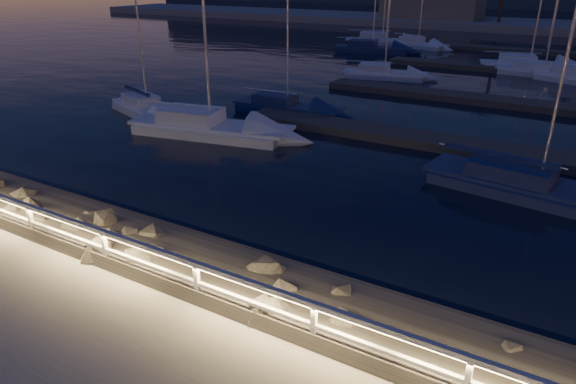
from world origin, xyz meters
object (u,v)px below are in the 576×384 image
(sailboat_b, at_px, (207,126))
(sailboat_k, at_px, (542,71))
(sailboat_m, at_px, (381,40))
(sailboat_i, at_px, (417,44))
(sailboat_e, at_px, (382,73))
(guard_rail, at_px, (269,298))
(sailboat_j, at_px, (527,64))
(sailboat_d, at_px, (533,185))
(sailboat_f, at_px, (285,106))
(sailboat_a, at_px, (146,108))
(sailboat_n, at_px, (370,48))

(sailboat_b, distance_m, sailboat_k, 28.61)
(sailboat_m, bearing_deg, sailboat_i, -22.50)
(sailboat_k, bearing_deg, sailboat_e, -140.35)
(guard_rail, xyz_separation_m, sailboat_j, (-0.03, 40.00, -0.94))
(sailboat_b, relative_size, sailboat_i, 1.25)
(sailboat_k, xyz_separation_m, sailboat_m, (-17.63, 11.10, 0.08))
(sailboat_b, bearing_deg, guard_rail, -57.66)
(sailboat_b, height_order, sailboat_d, sailboat_b)
(sailboat_f, bearing_deg, guard_rail, -62.08)
(guard_rail, xyz_separation_m, sailboat_d, (3.79, 12.03, -0.96))
(sailboat_a, height_order, sailboat_f, sailboat_f)
(sailboat_i, bearing_deg, sailboat_b, -71.34)
(sailboat_d, distance_m, sailboat_j, 28.23)
(sailboat_f, bearing_deg, sailboat_k, 57.92)
(sailboat_f, distance_m, sailboat_m, 31.59)
(sailboat_d, xyz_separation_m, sailboat_j, (-3.82, 27.97, 0.03))
(sailboat_m, bearing_deg, sailboat_f, -96.74)
(sailboat_f, relative_size, sailboat_i, 0.98)
(guard_rail, xyz_separation_m, sailboat_a, (-16.76, 13.24, -0.97))
(guard_rail, height_order, sailboat_f, sailboat_f)
(sailboat_e, height_order, sailboat_f, sailboat_f)
(sailboat_f, xyz_separation_m, sailboat_n, (-4.84, 24.93, 0.04))
(guard_rail, bearing_deg, sailboat_k, 87.93)
(sailboat_j, bearing_deg, sailboat_i, 129.69)
(sailboat_d, distance_m, sailboat_f, 15.07)
(sailboat_b, bearing_deg, sailboat_d, -10.85)
(sailboat_m, bearing_deg, guard_rail, -89.39)
(sailboat_i, relative_size, sailboat_m, 0.82)
(sailboat_j, relative_size, sailboat_m, 0.96)
(guard_rail, bearing_deg, sailboat_m, 108.48)
(sailboat_k, height_order, sailboat_n, sailboat_n)
(sailboat_k, bearing_deg, sailboat_j, 124.74)
(sailboat_e, height_order, sailboat_k, sailboat_k)
(sailboat_f, bearing_deg, sailboat_n, 98.99)
(guard_rail, xyz_separation_m, sailboat_f, (-10.17, 17.69, -0.98))
(guard_rail, distance_m, sailboat_m, 51.34)
(guard_rail, bearing_deg, sailboat_a, 141.68)
(guard_rail, distance_m, sailboat_d, 12.65)
(sailboat_j, xyz_separation_m, sailboat_m, (-16.24, 8.68, 0.04))
(sailboat_n, bearing_deg, sailboat_d, -69.26)
(sailboat_a, bearing_deg, sailboat_i, 102.09)
(sailboat_f, relative_size, sailboat_j, 0.84)
(sailboat_j, bearing_deg, sailboat_k, -75.43)
(sailboat_b, xyz_separation_m, sailboat_i, (-0.69, 36.38, -0.04))
(sailboat_e, bearing_deg, sailboat_k, 21.29)
(sailboat_j, distance_m, sailboat_n, 15.20)
(sailboat_j, xyz_separation_m, sailboat_n, (-14.98, 2.62, -0.00))
(guard_rail, bearing_deg, sailboat_f, 119.90)
(sailboat_f, distance_m, sailboat_k, 23.00)
(sailboat_i, bearing_deg, sailboat_a, -80.11)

